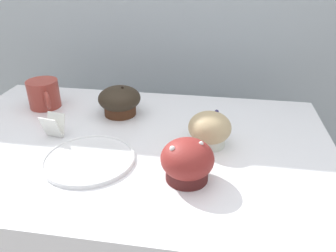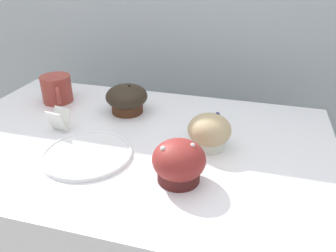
{
  "view_description": "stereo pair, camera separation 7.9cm",
  "coord_description": "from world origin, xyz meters",
  "px_view_note": "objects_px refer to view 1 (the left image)",
  "views": [
    {
      "loc": [
        0.2,
        -0.68,
        1.36
      ],
      "look_at": [
        0.09,
        0.01,
        0.99
      ],
      "focal_mm": 35.0,
      "sensor_mm": 36.0,
      "label": 1
    },
    {
      "loc": [
        0.28,
        -0.66,
        1.36
      ],
      "look_at": [
        0.09,
        0.01,
        0.99
      ],
      "focal_mm": 35.0,
      "sensor_mm": 36.0,
      "label": 2
    }
  ],
  "objects_px": {
    "muffin_front_center": "(210,130)",
    "coffee_cup": "(44,93)",
    "muffin_back_left": "(187,162)",
    "muffin_back_right": "(120,101)",
    "serving_plate": "(89,159)"
  },
  "relations": [
    {
      "from": "muffin_front_center",
      "to": "serving_plate",
      "type": "relative_size",
      "value": 0.49
    },
    {
      "from": "muffin_back_left",
      "to": "serving_plate",
      "type": "xyz_separation_m",
      "value": [
        -0.22,
        0.03,
        -0.04
      ]
    },
    {
      "from": "muffin_back_left",
      "to": "coffee_cup",
      "type": "bearing_deg",
      "value": 147.9
    },
    {
      "from": "serving_plate",
      "to": "coffee_cup",
      "type": "bearing_deg",
      "value": 132.56
    },
    {
      "from": "muffin_back_right",
      "to": "muffin_front_center",
      "type": "bearing_deg",
      "value": -26.65
    },
    {
      "from": "muffin_back_right",
      "to": "serving_plate",
      "type": "xyz_separation_m",
      "value": [
        -0.0,
        -0.25,
        -0.04
      ]
    },
    {
      "from": "muffin_back_left",
      "to": "muffin_back_right",
      "type": "xyz_separation_m",
      "value": [
        -0.22,
        0.28,
        0.0
      ]
    },
    {
      "from": "muffin_front_center",
      "to": "coffee_cup",
      "type": "height_order",
      "value": "muffin_front_center"
    },
    {
      "from": "muffin_back_left",
      "to": "muffin_back_right",
      "type": "height_order",
      "value": "muffin_back_left"
    },
    {
      "from": "coffee_cup",
      "to": "muffin_back_left",
      "type": "bearing_deg",
      "value": -32.1
    },
    {
      "from": "muffin_back_left",
      "to": "coffee_cup",
      "type": "height_order",
      "value": "muffin_back_left"
    },
    {
      "from": "muffin_front_center",
      "to": "muffin_back_right",
      "type": "bearing_deg",
      "value": 153.35
    },
    {
      "from": "serving_plate",
      "to": "muffin_back_left",
      "type": "bearing_deg",
      "value": -7.78
    },
    {
      "from": "muffin_back_right",
      "to": "coffee_cup",
      "type": "height_order",
      "value": "muffin_back_right"
    },
    {
      "from": "muffin_back_left",
      "to": "muffin_back_right",
      "type": "distance_m",
      "value": 0.36
    }
  ]
}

